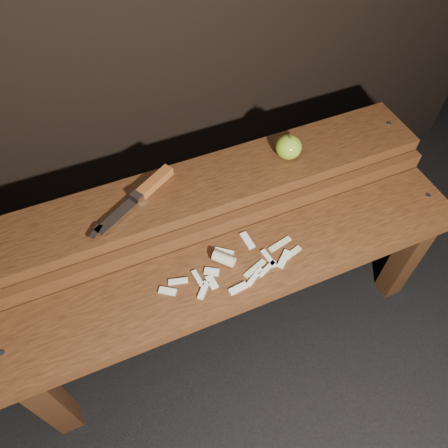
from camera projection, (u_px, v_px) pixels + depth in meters
name	position (u px, v px, depth m)	size (l,w,h in m)	color
ground	(231.00, 320.00, 1.42)	(60.00, 60.00, 0.00)	black
bench_front_tier	(243.00, 282.00, 1.11)	(1.20, 0.20, 0.42)	#371D0D
bench_rear_tier	(209.00, 203.00, 1.18)	(1.20, 0.21, 0.50)	#371D0D
apple	(289.00, 147.00, 1.15)	(0.07, 0.07, 0.07)	#84A021
knife	(145.00, 190.00, 1.08)	(0.25, 0.16, 0.02)	brown
apple_scraps	(233.00, 264.00, 1.05)	(0.37, 0.15, 0.03)	beige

